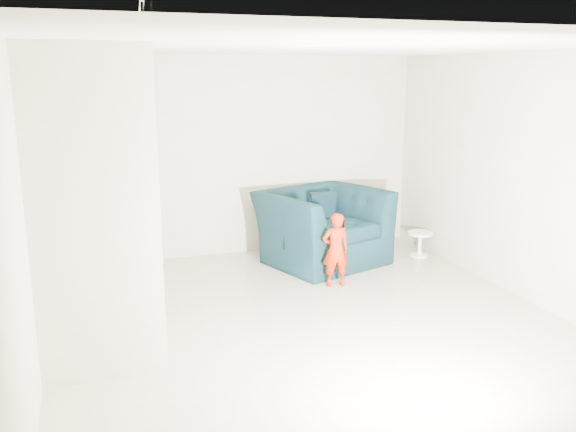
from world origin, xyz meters
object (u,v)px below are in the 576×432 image
object	(u,v)px
staircase	(95,238)
armchair	(323,227)
toddler	(336,250)
side_table	(420,240)

from	to	relation	value
staircase	armchair	bearing A→B (deg)	25.61
armchair	staircase	bearing A→B (deg)	-173.22
toddler	side_table	bearing A→B (deg)	-149.05
toddler	staircase	bearing A→B (deg)	15.62
armchair	side_table	distance (m)	1.40
armchair	toddler	distance (m)	0.95
armchair	staircase	size ratio (longest dim) A/B	0.41
armchair	side_table	size ratio (longest dim) A/B	4.29
armchair	staircase	world-z (taller)	staircase
armchair	toddler	size ratio (longest dim) A/B	1.66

